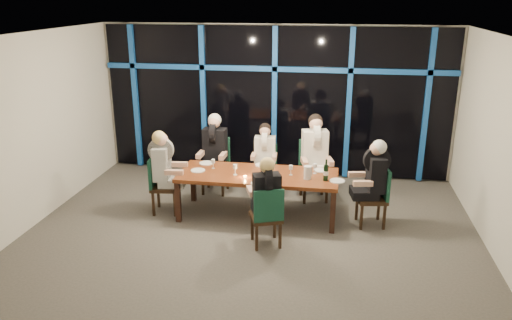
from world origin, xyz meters
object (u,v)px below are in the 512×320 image
object	(u,v)px
chair_far_right	(313,166)
diner_far_right	(315,145)
diner_near_mid	(266,188)
wine_bottle	(326,172)
chair_far_left	(216,162)
diner_far_left	(214,142)
dining_table	(258,177)
chair_far_mid	(265,166)
chair_end_right	(377,193)
diner_end_left	(164,160)
chair_end_left	(160,182)
chair_near_mid	(267,214)
water_pitcher	(308,173)
diner_end_right	(374,171)
diner_far_mid	(265,149)

from	to	relation	value
chair_far_right	diner_far_right	xyz separation A→B (m)	(0.02, -0.09, 0.42)
diner_near_mid	wine_bottle	world-z (taller)	diner_near_mid
chair_far_left	diner_far_right	distance (m)	1.89
chair_far_left	diner_far_left	world-z (taller)	diner_far_left
dining_table	chair_far_mid	size ratio (longest dim) A/B	2.85
chair_end_right	diner_far_right	xyz separation A→B (m)	(-1.04, 0.90, 0.48)
chair_far_mid	diner_end_left	distance (m)	1.96
chair_end_left	chair_near_mid	world-z (taller)	chair_end_left
chair_end_right	diner_far_right	distance (m)	1.45
wine_bottle	water_pitcher	world-z (taller)	wine_bottle
diner_end_left	chair_end_left	bearing A→B (deg)	90.00
chair_far_left	wine_bottle	xyz separation A→B (m)	(2.05, -1.14, 0.31)
dining_table	chair_far_left	bearing A→B (deg)	133.43
water_pitcher	diner_end_right	bearing A→B (deg)	-11.91
diner_end_left	diner_near_mid	size ratio (longest dim) A/B	1.04
dining_table	diner_far_mid	xyz separation A→B (m)	(-0.03, 0.98, 0.19)
dining_table	chair_near_mid	bearing A→B (deg)	-73.94
diner_end_right	chair_far_mid	bearing A→B (deg)	-130.56
diner_end_left	water_pitcher	xyz separation A→B (m)	(2.38, -0.03, -0.07)
chair_far_left	diner_far_left	size ratio (longest dim) A/B	1.03
diner_far_mid	chair_end_left	bearing A→B (deg)	-149.78
chair_far_mid	diner_end_right	size ratio (longest dim) A/B	0.96
chair_far_left	chair_end_left	distance (m)	1.31
diner_far_right	dining_table	bearing A→B (deg)	-149.16
chair_near_mid	diner_far_left	bearing A→B (deg)	-77.84
wine_bottle	diner_near_mid	bearing A→B (deg)	-134.54
chair_end_left	diner_far_right	xyz separation A→B (m)	(2.53, 0.96, 0.47)
diner_far_right	diner_near_mid	world-z (taller)	diner_far_right
diner_far_right	diner_end_left	world-z (taller)	diner_far_right
chair_far_left	chair_far_right	size ratio (longest dim) A/B	0.95
diner_far_mid	diner_far_right	world-z (taller)	diner_far_right
diner_far_left	diner_near_mid	world-z (taller)	diner_far_left
diner_far_right	diner_end_right	xyz separation A→B (m)	(0.96, -0.91, -0.09)
chair_end_left	diner_end_left	bearing A→B (deg)	-90.00
chair_end_left	chair_far_mid	bearing A→B (deg)	-60.68
chair_far_left	chair_end_right	bearing A→B (deg)	-18.59
diner_far_left	diner_far_right	distance (m)	1.83
wine_bottle	diner_far_mid	bearing A→B (deg)	135.35
chair_end_left	diner_far_right	bearing A→B (deg)	-75.54
diner_end_left	diner_near_mid	bearing A→B (deg)	-121.99
diner_far_mid	diner_near_mid	world-z (taller)	diner_near_mid
diner_far_left	diner_near_mid	bearing A→B (deg)	-55.75
diner_near_mid	dining_table	bearing A→B (deg)	-94.61
chair_far_right	diner_near_mid	size ratio (longest dim) A/B	1.17
chair_end_left	chair_near_mid	xyz separation A→B (m)	(1.95, -0.95, -0.02)
diner_far_left	chair_end_left	bearing A→B (deg)	-123.02
chair_far_right	diner_end_right	distance (m)	1.44
diner_far_left	chair_far_right	bearing A→B (deg)	2.29
wine_bottle	chair_far_left	bearing A→B (deg)	150.91
chair_far_mid	diner_far_left	distance (m)	1.04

